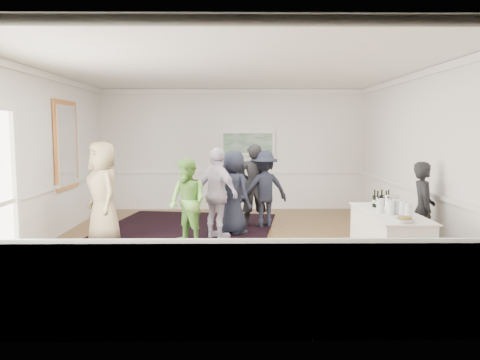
{
  "coord_description": "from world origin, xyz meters",
  "views": [
    {
      "loc": [
        0.06,
        -8.49,
        2.1
      ],
      "look_at": [
        0.15,
        0.2,
        1.18
      ],
      "focal_mm": 35.0,
      "sensor_mm": 36.0,
      "label": 1
    }
  ],
  "objects_px": {
    "guest_green": "(187,202)",
    "guest_navy": "(233,192)",
    "nut_bowl": "(405,220)",
    "guest_dark_b": "(254,186)",
    "guest_dark_a": "(264,189)",
    "bartender": "(423,209)",
    "guest_tan": "(103,192)",
    "guest_lilac": "(217,194)",
    "ice_bucket": "(390,203)",
    "serving_table": "(389,238)"
  },
  "relations": [
    {
      "from": "guest_green",
      "to": "guest_navy",
      "type": "height_order",
      "value": "guest_navy"
    },
    {
      "from": "guest_green",
      "to": "nut_bowl",
      "type": "xyz_separation_m",
      "value": [
        3.25,
        -2.05,
        0.06
      ]
    },
    {
      "from": "guest_dark_b",
      "to": "guest_dark_a",
      "type": "bearing_deg",
      "value": 173.05
    },
    {
      "from": "guest_dark_a",
      "to": "nut_bowl",
      "type": "xyz_separation_m",
      "value": [
        1.75,
        -3.7,
        0.02
      ]
    },
    {
      "from": "guest_dark_b",
      "to": "bartender",
      "type": "bearing_deg",
      "value": 135.73
    },
    {
      "from": "bartender",
      "to": "nut_bowl",
      "type": "xyz_separation_m",
      "value": [
        -0.76,
        -1.27,
        0.07
      ]
    },
    {
      "from": "guest_green",
      "to": "guest_navy",
      "type": "distance_m",
      "value": 1.26
    },
    {
      "from": "guest_tan",
      "to": "guest_dark_b",
      "type": "distance_m",
      "value": 3.21
    },
    {
      "from": "guest_lilac",
      "to": "guest_dark_b",
      "type": "relative_size",
      "value": 0.98
    },
    {
      "from": "guest_navy",
      "to": "guest_lilac",
      "type": "bearing_deg",
      "value": 102.18
    },
    {
      "from": "ice_bucket",
      "to": "guest_navy",
      "type": "bearing_deg",
      "value": 141.84
    },
    {
      "from": "guest_dark_a",
      "to": "ice_bucket",
      "type": "height_order",
      "value": "guest_dark_a"
    },
    {
      "from": "bartender",
      "to": "guest_green",
      "type": "bearing_deg",
      "value": 90.09
    },
    {
      "from": "guest_lilac",
      "to": "guest_dark_a",
      "type": "bearing_deg",
      "value": -86.0
    },
    {
      "from": "guest_dark_a",
      "to": "ice_bucket",
      "type": "distance_m",
      "value": 3.29
    },
    {
      "from": "guest_green",
      "to": "bartender",
      "type": "bearing_deg",
      "value": 33.94
    },
    {
      "from": "serving_table",
      "to": "guest_dark_b",
      "type": "distance_m",
      "value": 3.57
    },
    {
      "from": "guest_dark_b",
      "to": "nut_bowl",
      "type": "xyz_separation_m",
      "value": [
        1.97,
        -3.71,
        -0.04
      ]
    },
    {
      "from": "bartender",
      "to": "ice_bucket",
      "type": "height_order",
      "value": "bartender"
    },
    {
      "from": "serving_table",
      "to": "guest_dark_a",
      "type": "height_order",
      "value": "guest_dark_a"
    },
    {
      "from": "guest_tan",
      "to": "nut_bowl",
      "type": "distance_m",
      "value": 5.37
    },
    {
      "from": "serving_table",
      "to": "guest_lilac",
      "type": "bearing_deg",
      "value": 147.91
    },
    {
      "from": "bartender",
      "to": "guest_dark_a",
      "type": "xyz_separation_m",
      "value": [
        -2.51,
        2.43,
        0.04
      ]
    },
    {
      "from": "guest_navy",
      "to": "nut_bowl",
      "type": "distance_m",
      "value": 3.85
    },
    {
      "from": "guest_dark_b",
      "to": "ice_bucket",
      "type": "height_order",
      "value": "guest_dark_b"
    },
    {
      "from": "guest_tan",
      "to": "guest_navy",
      "type": "distance_m",
      "value": 2.53
    },
    {
      "from": "guest_dark_b",
      "to": "guest_tan",
      "type": "bearing_deg",
      "value": 23.73
    },
    {
      "from": "guest_dark_b",
      "to": "guest_navy",
      "type": "height_order",
      "value": "guest_dark_b"
    },
    {
      "from": "guest_lilac",
      "to": "serving_table",
      "type": "bearing_deg",
      "value": -167.74
    },
    {
      "from": "guest_navy",
      "to": "guest_green",
      "type": "bearing_deg",
      "value": 95.09
    },
    {
      "from": "bartender",
      "to": "serving_table",
      "type": "bearing_deg",
      "value": 133.43
    },
    {
      "from": "guest_dark_a",
      "to": "nut_bowl",
      "type": "height_order",
      "value": "guest_dark_a"
    },
    {
      "from": "bartender",
      "to": "nut_bowl",
      "type": "relative_size",
      "value": 5.77
    },
    {
      "from": "serving_table",
      "to": "nut_bowl",
      "type": "relative_size",
      "value": 7.39
    },
    {
      "from": "bartender",
      "to": "guest_lilac",
      "type": "xyz_separation_m",
      "value": [
        -3.48,
        1.29,
        0.09
      ]
    },
    {
      "from": "bartender",
      "to": "nut_bowl",
      "type": "bearing_deg",
      "value": 160.1
    },
    {
      "from": "guest_dark_b",
      "to": "guest_navy",
      "type": "distance_m",
      "value": 0.85
    },
    {
      "from": "serving_table",
      "to": "guest_lilac",
      "type": "height_order",
      "value": "guest_lilac"
    },
    {
      "from": "guest_lilac",
      "to": "guest_dark_b",
      "type": "xyz_separation_m",
      "value": [
        0.75,
        1.16,
        0.02
      ]
    },
    {
      "from": "bartender",
      "to": "guest_dark_a",
      "type": "height_order",
      "value": "guest_dark_a"
    },
    {
      "from": "guest_green",
      "to": "guest_lilac",
      "type": "xyz_separation_m",
      "value": [
        0.53,
        0.5,
        0.09
      ]
    },
    {
      "from": "guest_green",
      "to": "guest_dark_b",
      "type": "height_order",
      "value": "guest_dark_b"
    },
    {
      "from": "serving_table",
      "to": "bartender",
      "type": "height_order",
      "value": "bartender"
    },
    {
      "from": "serving_table",
      "to": "guest_dark_b",
      "type": "height_order",
      "value": "guest_dark_b"
    },
    {
      "from": "guest_green",
      "to": "ice_bucket",
      "type": "relative_size",
      "value": 6.18
    },
    {
      "from": "nut_bowl",
      "to": "guest_navy",
      "type": "bearing_deg",
      "value": 128.88
    },
    {
      "from": "serving_table",
      "to": "guest_tan",
      "type": "height_order",
      "value": "guest_tan"
    },
    {
      "from": "ice_bucket",
      "to": "guest_tan",
      "type": "bearing_deg",
      "value": 165.34
    },
    {
      "from": "serving_table",
      "to": "guest_dark_b",
      "type": "bearing_deg",
      "value": 124.94
    },
    {
      "from": "guest_lilac",
      "to": "guest_dark_a",
      "type": "height_order",
      "value": "guest_lilac"
    }
  ]
}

